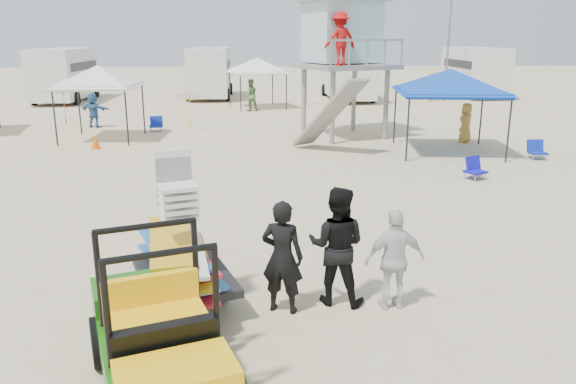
{
  "coord_description": "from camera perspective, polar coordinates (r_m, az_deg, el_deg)",
  "views": [
    {
      "loc": [
        -0.09,
        -6.81,
        4.05
      ],
      "look_at": [
        0.5,
        3.0,
        1.3
      ],
      "focal_mm": 35.0,
      "sensor_mm": 36.0,
      "label": 1
    }
  ],
  "objects": [
    {
      "name": "ground",
      "position": [
        7.92,
        -2.4,
        -15.12
      ],
      "size": [
        140.0,
        140.0,
        0.0
      ],
      "primitive_type": "plane",
      "color": "beige",
      "rests_on": "ground"
    },
    {
      "name": "utility_cart",
      "position": [
        6.63,
        -13.28,
        -13.19
      ],
      "size": [
        2.03,
        2.82,
        1.94
      ],
      "color": "#16590D",
      "rests_on": "ground"
    },
    {
      "name": "surf_trailer",
      "position": [
        8.73,
        -10.72,
        -5.99
      ],
      "size": [
        1.87,
        2.57,
        2.14
      ],
      "color": "black",
      "rests_on": "ground"
    },
    {
      "name": "man_left",
      "position": [
        8.39,
        -0.58,
        -6.62
      ],
      "size": [
        0.74,
        0.6,
        1.75
      ],
      "primitive_type": "imported",
      "rotation": [
        0.0,
        0.0,
        2.81
      ],
      "color": "black",
      "rests_on": "ground"
    },
    {
      "name": "man_mid",
      "position": [
        8.68,
        4.97,
        -5.46
      ],
      "size": [
        1.09,
        0.96,
        1.87
      ],
      "primitive_type": "imported",
      "rotation": [
        0.0,
        0.0,
        2.82
      ],
      "color": "black",
      "rests_on": "ground"
    },
    {
      "name": "man_right",
      "position": [
        8.67,
        10.8,
        -6.77
      ],
      "size": [
        0.96,
        0.49,
        1.58
      ],
      "primitive_type": "imported",
      "rotation": [
        0.0,
        0.0,
        3.25
      ],
      "color": "silver",
      "rests_on": "ground"
    },
    {
      "name": "lifeguard_tower",
      "position": [
        23.22,
        5.57,
        15.36
      ],
      "size": [
        4.32,
        4.32,
        5.32
      ],
      "color": "gray",
      "rests_on": "ground"
    },
    {
      "name": "canopy_blue",
      "position": [
        20.67,
        16.22,
        11.54
      ],
      "size": [
        3.79,
        3.79,
        3.34
      ],
      "color": "black",
      "rests_on": "ground"
    },
    {
      "name": "canopy_white_a",
      "position": [
        23.6,
        -18.77,
        11.75
      ],
      "size": [
        2.98,
        2.98,
        3.33
      ],
      "color": "black",
      "rests_on": "ground"
    },
    {
      "name": "canopy_white_c",
      "position": [
        32.6,
        -3.18,
        13.22
      ],
      "size": [
        3.42,
        3.42,
        3.24
      ],
      "color": "black",
      "rests_on": "ground"
    },
    {
      "name": "umbrella_a",
      "position": [
        28.43,
        -21.78,
        8.24
      ],
      "size": [
        2.33,
        2.36,
        1.86
      ],
      "primitive_type": "imported",
      "rotation": [
        0.0,
        0.0,
        0.16
      ],
      "color": "red",
      "rests_on": "ground"
    },
    {
      "name": "umbrella_b",
      "position": [
        25.29,
        -9.9,
        8.11
      ],
      "size": [
        2.11,
        2.14,
        1.68
      ],
      "primitive_type": "imported",
      "rotation": [
        0.0,
        0.0,
        0.16
      ],
      "color": "yellow",
      "rests_on": "ground"
    },
    {
      "name": "cone_near",
      "position": [
        18.49,
        -11.25,
        3.47
      ],
      "size": [
        0.34,
        0.34,
        0.5
      ],
      "primitive_type": "cone",
      "color": "#FF2408",
      "rests_on": "ground"
    },
    {
      "name": "cone_far",
      "position": [
        21.96,
        -18.98,
        4.82
      ],
      "size": [
        0.34,
        0.34,
        0.5
      ],
      "primitive_type": "cone",
      "color": "#F85A07",
      "rests_on": "ground"
    },
    {
      "name": "beach_chair_a",
      "position": [
        25.39,
        -13.26,
        6.76
      ],
      "size": [
        0.64,
        0.69,
        0.64
      ],
      "color": "#0E239D",
      "rests_on": "ground"
    },
    {
      "name": "beach_chair_b",
      "position": [
        17.29,
        18.38,
        2.35
      ],
      "size": [
        0.71,
        0.79,
        0.64
      ],
      "color": "#1012B0",
      "rests_on": "ground"
    },
    {
      "name": "beach_chair_c",
      "position": [
        20.85,
        23.93,
        3.96
      ],
      "size": [
        0.58,
        0.62,
        0.64
      ],
      "color": "#0D2596",
      "rests_on": "ground"
    },
    {
      "name": "rv_far_left",
      "position": [
        38.75,
        -21.77,
        11.22
      ],
      "size": [
        2.64,
        6.8,
        3.25
      ],
      "color": "silver",
      "rests_on": "ground"
    },
    {
      "name": "rv_mid_left",
      "position": [
        38.48,
        -7.95,
        12.14
      ],
      "size": [
        2.65,
        6.5,
        3.25
      ],
      "color": "silver",
      "rests_on": "ground"
    },
    {
      "name": "rv_mid_right",
      "position": [
        37.37,
        6.08,
        12.1
      ],
      "size": [
        2.64,
        7.0,
        3.25
      ],
      "color": "silver",
      "rests_on": "ground"
    },
    {
      "name": "rv_far_right",
      "position": [
        41.23,
        18.44,
        11.73
      ],
      "size": [
        2.64,
        6.6,
        3.25
      ],
      "color": "silver",
      "rests_on": "ground"
    },
    {
      "name": "light_pole_left",
      "position": [
        33.95,
        1.86,
        15.54
      ],
      "size": [
        0.14,
        0.14,
        8.0
      ],
      "primitive_type": "cylinder",
      "color": "slate",
      "rests_on": "ground"
    },
    {
      "name": "light_pole_right",
      "position": [
        37.32,
        16.03,
        14.98
      ],
      "size": [
        0.14,
        0.14,
        8.0
      ],
      "primitive_type": "cylinder",
      "color": "slate",
      "rests_on": "ground"
    },
    {
      "name": "distant_beachgoers",
      "position": [
        28.61,
        -1.43,
        9.17
      ],
      "size": [
        19.51,
        14.87,
        1.86
      ],
      "color": "#A0D14E",
      "rests_on": "ground"
    }
  ]
}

